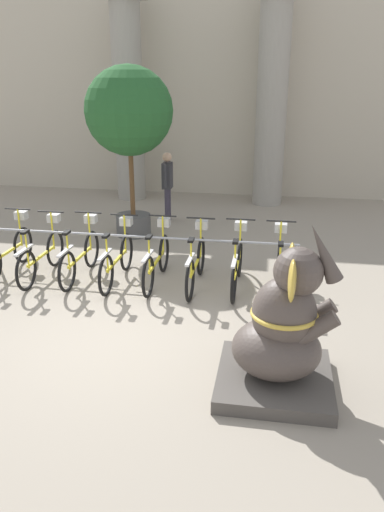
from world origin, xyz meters
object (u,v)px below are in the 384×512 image
(bicycle_0, at_px, (9,250))
(potted_tree, at_px, (129,116))
(bicycle_6, at_px, (237,264))
(bicycle_4, at_px, (157,259))
(bicycle_7, at_px, (279,267))
(person_pedestrian, at_px, (167,181))
(bicycle_3, at_px, (118,258))
(bicycle_1, at_px, (42,254))
(elephant_statue, at_px, (282,334))
(bicycle_2, at_px, (81,255))
(bicycle_5, at_px, (196,263))

(bicycle_0, relative_size, potted_tree, 0.51)
(bicycle_6, bearing_deg, bicycle_4, -179.69)
(bicycle_7, bearing_deg, person_pedestrian, 125.53)
(bicycle_3, bearing_deg, bicycle_0, 178.36)
(bicycle_1, bearing_deg, elephant_statue, -32.90)
(bicycle_2, relative_size, bicycle_5, 1.00)
(bicycle_4, distance_m, elephant_statue, 3.33)
(bicycle_5, distance_m, potted_tree, 3.68)
(bicycle_4, height_order, bicycle_6, same)
(bicycle_1, distance_m, elephant_statue, 4.75)
(elephant_statue, bearing_deg, bicycle_2, 141.51)
(bicycle_5, bearing_deg, bicycle_3, -179.44)
(bicycle_5, relative_size, bicycle_6, 1.00)
(bicycle_0, bearing_deg, bicycle_7, -0.03)
(bicycle_7, height_order, elephant_statue, elephant_statue)
(bicycle_5, bearing_deg, potted_tree, 125.37)
(elephant_statue, height_order, person_pedestrian, elephant_statue)
(bicycle_3, relative_size, bicycle_4, 1.00)
(bicycle_0, relative_size, person_pedestrian, 1.09)
(bicycle_3, xyz_separation_m, bicycle_4, (0.66, 0.05, 0.00))
(bicycle_2, bearing_deg, bicycle_3, -4.03)
(bicycle_7, xyz_separation_m, potted_tree, (-3.08, 2.44, 2.07))
(bicycle_1, distance_m, bicycle_5, 2.63)
(potted_tree, bearing_deg, elephant_statue, -58.56)
(bicycle_7, height_order, potted_tree, potted_tree)
(bicycle_3, distance_m, bicycle_7, 2.63)
(bicycle_6, xyz_separation_m, bicycle_7, (0.66, -0.00, 0.00))
(elephant_statue, distance_m, potted_tree, 6.24)
(bicycle_0, bearing_deg, bicycle_4, -0.14)
(bicycle_5, bearing_deg, bicycle_0, 179.24)
(bicycle_0, distance_m, bicycle_2, 1.31)
(bicycle_4, distance_m, bicycle_7, 1.97)
(bicycle_5, bearing_deg, elephant_statue, -62.63)
(bicycle_1, relative_size, bicycle_2, 1.00)
(bicycle_6, height_order, bicycle_7, same)
(bicycle_1, relative_size, bicycle_6, 1.00)
(bicycle_3, distance_m, elephant_statue, 3.73)
(bicycle_2, xyz_separation_m, bicycle_4, (1.31, 0.00, 0.00))
(elephant_statue, bearing_deg, bicycle_0, 150.24)
(bicycle_3, distance_m, bicycle_4, 0.66)
(bicycle_7, distance_m, potted_tree, 4.44)
(bicycle_3, height_order, bicycle_4, same)
(bicycle_4, height_order, bicycle_7, same)
(bicycle_2, relative_size, bicycle_7, 1.00)
(bicycle_4, xyz_separation_m, bicycle_5, (0.66, -0.04, 0.00))
(bicycle_0, relative_size, bicycle_2, 1.00)
(potted_tree, bearing_deg, bicycle_5, -54.63)
(bicycle_5, distance_m, bicycle_6, 0.66)
(bicycle_1, xyz_separation_m, bicycle_2, (0.66, 0.07, 0.00))
(bicycle_6, bearing_deg, bicycle_5, -176.16)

